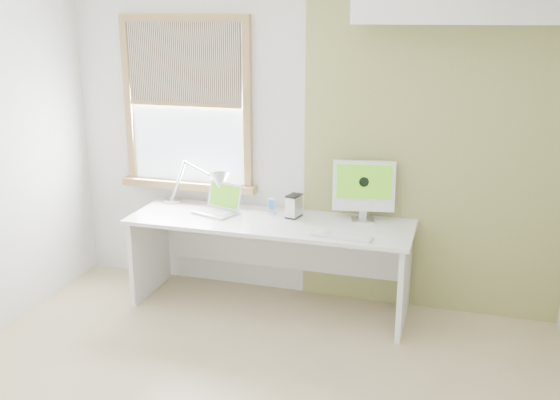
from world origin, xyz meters
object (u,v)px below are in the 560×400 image
at_px(desk_lamp, 210,184).
at_px(external_drive, 294,206).
at_px(imac, 364,187).
at_px(laptop, 219,205).
at_px(desk, 272,241).

relative_size(desk_lamp, external_drive, 3.56).
relative_size(external_drive, imac, 0.38).
distance_m(desk_lamp, imac, 1.26).
xyz_separation_m(laptop, imac, (1.13, 0.14, 0.20)).
height_order(desk, laptop, laptop).
bearing_deg(laptop, desk, -2.46).
distance_m(laptop, external_drive, 0.61).
xyz_separation_m(external_drive, imac, (0.53, 0.09, 0.17)).
relative_size(laptop, imac, 0.83).
distance_m(desk_lamp, external_drive, 0.75).
bearing_deg(external_drive, imac, 9.40).
height_order(desk, imac, imac).
bearing_deg(desk, laptop, 177.54).
distance_m(desk, desk_lamp, 0.71).
relative_size(desk, external_drive, 12.13).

